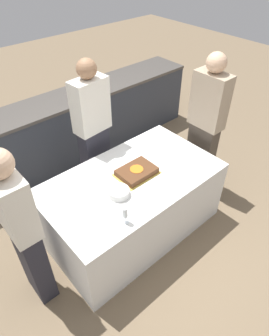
% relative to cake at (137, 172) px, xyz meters
% --- Properties ---
extents(ground_plane, '(14.00, 14.00, 0.00)m').
position_rel_cake_xyz_m(ground_plane, '(-0.07, -0.01, -0.77)').
color(ground_plane, '#7A664C').
extents(back_counter, '(4.40, 0.58, 0.92)m').
position_rel_cake_xyz_m(back_counter, '(-0.07, 1.57, -0.31)').
color(back_counter, '#333842').
rests_on(back_counter, ground_plane).
extents(dining_table, '(1.77, 1.01, 0.74)m').
position_rel_cake_xyz_m(dining_table, '(-0.07, -0.01, -0.40)').
color(dining_table, white).
rests_on(dining_table, ground_plane).
extents(cake, '(0.40, 0.30, 0.07)m').
position_rel_cake_xyz_m(cake, '(0.00, 0.00, 0.00)').
color(cake, gold).
rests_on(cake, dining_table).
extents(plate_stack, '(0.19, 0.19, 0.07)m').
position_rel_cake_xyz_m(plate_stack, '(-0.32, -0.11, 0.00)').
color(plate_stack, white).
rests_on(plate_stack, dining_table).
extents(wine_glass, '(0.06, 0.06, 0.17)m').
position_rel_cake_xyz_m(wine_glass, '(-0.47, -0.39, 0.08)').
color(wine_glass, white).
rests_on(wine_glass, dining_table).
extents(side_plate_near_cake, '(0.21, 0.21, 0.00)m').
position_rel_cake_xyz_m(side_plate_near_cake, '(0.01, 0.29, -0.03)').
color(side_plate_near_cake, white).
rests_on(side_plate_near_cake, dining_table).
extents(person_cutting_cake, '(0.40, 0.24, 1.69)m').
position_rel_cake_xyz_m(person_cutting_cake, '(0.00, 0.72, 0.10)').
color(person_cutting_cake, '#282833').
rests_on(person_cutting_cake, ground_plane).
extents(person_seated_left, '(0.21, 0.36, 1.60)m').
position_rel_cake_xyz_m(person_seated_left, '(-1.17, -0.01, 0.07)').
color(person_seated_left, '#282833').
rests_on(person_seated_left, ground_plane).
extents(person_seated_right, '(0.21, 0.39, 1.70)m').
position_rel_cake_xyz_m(person_seated_right, '(1.03, -0.01, 0.11)').
color(person_seated_right, '#4C4238').
rests_on(person_seated_right, ground_plane).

